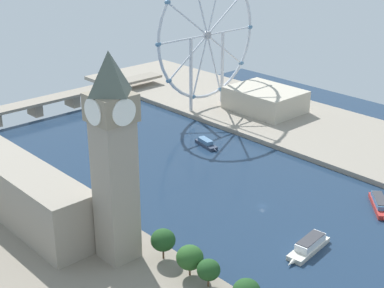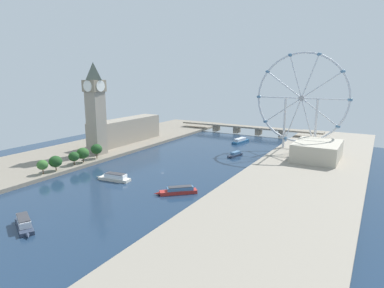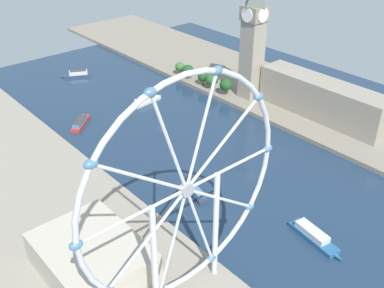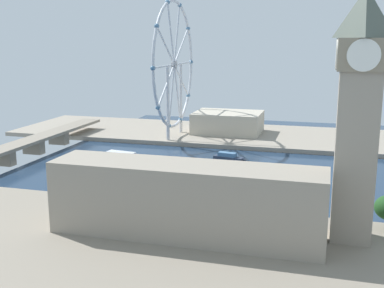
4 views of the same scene
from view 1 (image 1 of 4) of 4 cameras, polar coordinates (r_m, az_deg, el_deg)
name	(u,v)px [view 1 (image 1 of 4)]	position (r m, az deg, el deg)	size (l,w,h in m)	color
ground_plane	(262,206)	(295.11, 6.94, -6.07)	(385.01, 385.01, 0.00)	#1E334C
riverbank_right	(377,148)	(376.04, 17.74, -0.38)	(90.00, 520.00, 3.00)	gray
clock_tower	(114,156)	(229.04, -7.71, -1.20)	(17.09, 17.09, 87.79)	gray
parliament_block	(21,191)	(282.45, -16.50, -4.48)	(22.00, 99.91, 27.02)	gray
tree_row_embankment	(208,268)	(226.77, 1.55, -12.13)	(11.55, 66.82, 13.46)	#513823
ferris_wheel	(207,36)	(417.84, 1.52, 10.55)	(94.87, 3.20, 98.91)	silver
riverside_hall	(265,100)	(422.79, 7.21, 4.35)	(38.81, 51.07, 15.91)	#BCB29E
river_bridge	(54,100)	(440.59, -13.46, 4.20)	(197.01, 14.74, 10.33)	gray
tour_boat_0	(119,124)	(399.71, -7.20, 1.98)	(11.63, 33.52, 5.51)	#235684
tour_boat_2	(309,246)	(261.28, 11.44, -9.79)	(30.15, 10.44, 5.73)	beige
tour_boat_3	(380,204)	(304.73, 18.00, -5.67)	(24.87, 23.07, 5.01)	#B22D28
tour_boat_4	(206,143)	(364.47, 1.41, 0.06)	(9.30, 22.34, 4.46)	#2D384C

